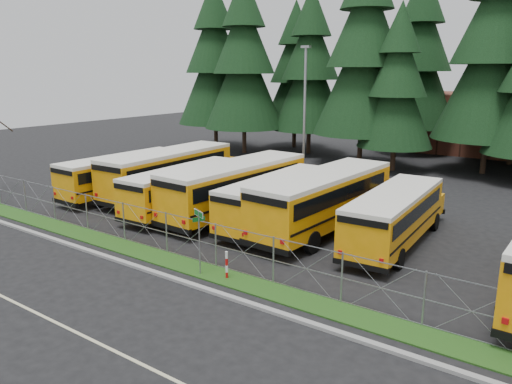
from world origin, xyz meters
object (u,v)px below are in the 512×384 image
at_px(bus_4, 282,201).
at_px(bus_5, 327,201).
at_px(street_sign, 199,229).
at_px(striped_bollard, 227,265).
at_px(bus_2, 189,189).
at_px(bus_0, 127,176).
at_px(light_standard, 305,110).
at_px(bus_1, 173,173).
at_px(bus_3, 240,189).
at_px(bus_6, 397,218).

xyz_separation_m(bus_4, bus_5, (2.45, 0.67, 0.22)).
relative_size(street_sign, striped_bollard, 2.34).
distance_m(bus_2, street_sign, 9.95).
xyz_separation_m(bus_0, light_standard, (7.52, 10.96, 4.11)).
bearing_deg(bus_2, street_sign, -46.67).
bearing_deg(bus_0, bus_1, 34.02).
xyz_separation_m(bus_1, bus_2, (3.53, -2.17, -0.22)).
bearing_deg(bus_5, street_sign, -97.06).
bearing_deg(light_standard, bus_3, -80.72).
height_order(bus_3, bus_4, bus_3).
height_order(bus_5, striped_bollard, bus_5).
relative_size(bus_4, street_sign, 3.73).
distance_m(striped_bollard, light_standard, 19.97).
distance_m(bus_4, bus_6, 6.33).
xyz_separation_m(bus_1, bus_4, (9.62, -1.29, -0.21)).
bearing_deg(bus_2, light_standard, 81.25).
bearing_deg(bus_1, bus_4, -9.25).
distance_m(bus_3, striped_bollard, 9.49).
height_order(bus_0, bus_3, bus_3).
bearing_deg(street_sign, striped_bollard, 14.42).
bearing_deg(street_sign, bus_2, 135.39).
xyz_separation_m(bus_0, bus_6, (18.57, 1.00, -0.02)).
xyz_separation_m(bus_1, striped_bollard, (11.79, -8.84, -0.99)).
height_order(bus_1, bus_5, bus_5).
xyz_separation_m(bus_4, striped_bollard, (2.17, -7.55, -0.77)).
bearing_deg(bus_5, bus_3, -173.38).
relative_size(bus_0, bus_1, 0.88).
xyz_separation_m(bus_3, bus_6, (9.38, 0.27, -0.22)).
height_order(bus_1, striped_bollard, bus_1).
relative_size(bus_0, bus_2, 1.02).
xyz_separation_m(bus_3, street_sign, (4.06, -8.15, 0.44)).
bearing_deg(bus_0, bus_3, 5.58).
bearing_deg(bus_0, bus_6, 4.14).
height_order(bus_4, bus_5, bus_5).
bearing_deg(bus_6, light_standard, 134.86).
distance_m(bus_2, bus_3, 3.24).
bearing_deg(street_sign, light_standard, 107.32).
bearing_deg(bus_3, street_sign, -60.77).
height_order(bus_0, bus_6, bus_0).
bearing_deg(light_standard, bus_1, -117.78).
bearing_deg(striped_bollard, bus_5, 88.00).
bearing_deg(bus_1, striped_bollard, -38.50).
bearing_deg(bus_2, bus_3, 19.33).
xyz_separation_m(bus_0, striped_bollard, (14.44, -7.12, -0.79)).
height_order(bus_3, street_sign, bus_3).
bearing_deg(bus_4, bus_6, 4.00).
xyz_separation_m(bus_1, light_standard, (4.87, 9.24, 3.91)).
xyz_separation_m(bus_0, bus_3, (9.19, 0.73, 0.20)).
relative_size(bus_1, street_sign, 4.31).
distance_m(bus_6, street_sign, 9.99).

